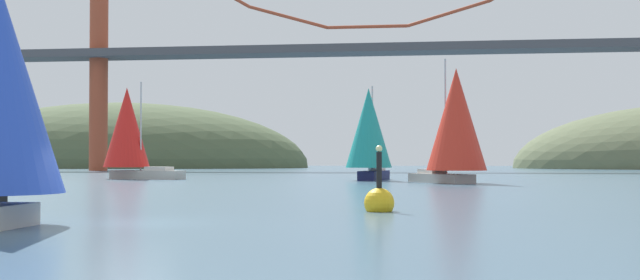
{
  "coord_description": "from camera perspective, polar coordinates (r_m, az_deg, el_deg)",
  "views": [
    {
      "loc": [
        8.67,
        -22.63,
        1.93
      ],
      "look_at": [
        0.0,
        42.18,
        3.41
      ],
      "focal_mm": 44.87,
      "sensor_mm": 36.0,
      "label": 1
    }
  ],
  "objects": [
    {
      "name": "sailboat_red_spinnaker",
      "position": [
        76.12,
        -13.5,
        0.64
      ],
      "size": [
        8.62,
        5.3,
        8.95
      ],
      "color": "#B7B2A8",
      "rests_on": "ground_plane"
    },
    {
      "name": "sailboat_scarlet_sail",
      "position": [
        61.61,
        9.63,
        1.24
      ],
      "size": [
        6.91,
        8.25,
        9.65
      ],
      "color": "#B7B2A8",
      "rests_on": "ground_plane"
    },
    {
      "name": "headland_left",
      "position": [
        170.01,
        -14.38,
        -1.91
      ],
      "size": [
        80.25,
        44.0,
        26.69
      ],
      "primitive_type": "ellipsoid",
      "color": "#4C5B3D",
      "rests_on": "ground_plane"
    },
    {
      "name": "ground_plane",
      "position": [
        24.31,
        -13.37,
        -5.81
      ],
      "size": [
        360.0,
        360.0,
        0.0
      ],
      "primitive_type": "plane",
      "color": "#426075"
    },
    {
      "name": "suspension_bridge",
      "position": [
        119.24,
        3.39,
        7.13
      ],
      "size": [
        119.27,
        6.0,
        42.06
      ],
      "color": "#A34228",
      "rests_on": "ground_plane"
    },
    {
      "name": "sailboat_teal_sail",
      "position": [
        68.61,
        3.52,
        0.63
      ],
      "size": [
        4.58,
        7.28,
        8.22
      ],
      "color": "#191E4C",
      "rests_on": "ground_plane"
    },
    {
      "name": "channel_buoy",
      "position": [
        29.01,
        4.24,
        -4.37
      ],
      "size": [
        1.1,
        1.1,
        2.64
      ],
      "color": "gold",
      "rests_on": "ground_plane"
    }
  ]
}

